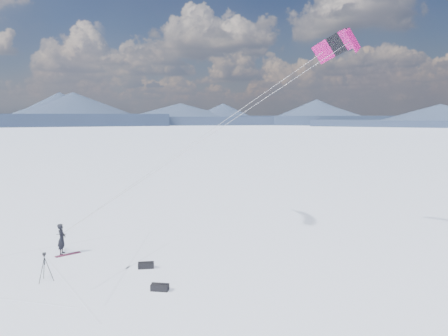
{
  "coord_description": "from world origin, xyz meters",
  "views": [
    {
      "loc": [
        6.21,
        -21.17,
        7.78
      ],
      "look_at": [
        7.85,
        3.74,
        4.75
      ],
      "focal_mm": 35.0,
      "sensor_mm": 36.0,
      "label": 1
    }
  ],
  "objects": [
    {
      "name": "gear_bag_b",
      "position": [
        4.58,
        -2.35,
        0.16
      ],
      "size": [
        0.84,
        0.53,
        0.36
      ],
      "rotation": [
        0.0,
        0.0,
        -0.21
      ],
      "color": "black",
      "rests_on": "ground"
    },
    {
      "name": "snow_tracks",
      "position": [
        -1.44,
        -0.32,
        0.0
      ],
      "size": [
        13.93,
        10.25,
        0.01
      ],
      "color": "silver",
      "rests_on": "ground"
    },
    {
      "name": "power_kite",
      "position": [
        14.53,
        4.23,
        11.8
      ],
      "size": [
        17.06,
        5.33,
        11.55
      ],
      "color": "#B60F64",
      "rests_on": "ground"
    },
    {
      "name": "snowboard",
      "position": [
        -0.97,
        3.03,
        0.02
      ],
      "size": [
        1.28,
        1.04,
        0.04
      ],
      "primitive_type": "cube",
      "rotation": [
        0.0,
        0.0,
        0.64
      ],
      "color": "maroon",
      "rests_on": "ground"
    },
    {
      "name": "horizon_hills",
      "position": [
        -0.0,
        0.0,
        4.18
      ],
      "size": [
        704.0,
        704.0,
        9.73
      ],
      "color": "#181F36",
      "rests_on": "ground"
    },
    {
      "name": "tripod",
      "position": [
        -0.89,
        -0.9,
        0.9
      ],
      "size": [
        0.62,
        0.71,
        1.39
      ],
      "rotation": [
        0.0,
        0.0,
        0.02
      ],
      "color": "black",
      "rests_on": "ground"
    },
    {
      "name": "snowkiter",
      "position": [
        -1.34,
        3.21,
        0.0
      ],
      "size": [
        0.44,
        0.65,
        1.74
      ],
      "primitive_type": "imported",
      "rotation": [
        0.0,
        0.0,
        1.6
      ],
      "color": "black",
      "rests_on": "ground"
    },
    {
      "name": "ground",
      "position": [
        0.0,
        0.0,
        0.0
      ],
      "size": [
        1800.0,
        1800.0,
        0.0
      ],
      "primitive_type": "plane",
      "color": "white"
    },
    {
      "name": "gear_bag_a",
      "position": [
        3.64,
        0.58,
        0.16
      ],
      "size": [
        0.83,
        0.44,
        0.36
      ],
      "rotation": [
        0.0,
        0.0,
        0.08
      ],
      "color": "black",
      "rests_on": "ground"
    }
  ]
}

